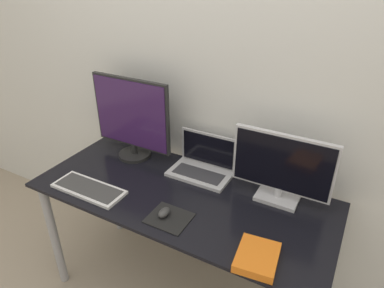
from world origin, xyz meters
TOP-DOWN VIEW (x-y plane):
  - wall_back at (0.00, 0.74)m, footprint 7.00×0.05m
  - desk at (0.00, 0.34)m, footprint 1.56×0.67m
  - monitor_left at (-0.44, 0.53)m, footprint 0.51×0.19m
  - monitor_right at (0.45, 0.53)m, footprint 0.49×0.15m
  - laptop at (0.01, 0.57)m, footprint 0.34×0.21m
  - keyboard at (-0.44, 0.12)m, footprint 0.40×0.16m
  - mousepad at (0.05, 0.14)m, footprint 0.19×0.17m
  - mouse at (0.02, 0.14)m, footprint 0.05×0.07m
  - book at (0.50, 0.09)m, footprint 0.18×0.21m

SIDE VIEW (x-z plane):
  - desk at x=0.00m, z-range 0.26..1.03m
  - mousepad at x=0.05m, z-range 0.77..0.77m
  - keyboard at x=-0.44m, z-range 0.77..0.78m
  - book at x=0.50m, z-range 0.77..0.80m
  - mouse at x=0.02m, z-range 0.77..0.81m
  - laptop at x=0.01m, z-range 0.71..0.93m
  - monitor_right at x=0.45m, z-range 0.77..1.13m
  - monitor_left at x=-0.44m, z-range 0.77..1.26m
  - wall_back at x=0.00m, z-range 0.00..2.50m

